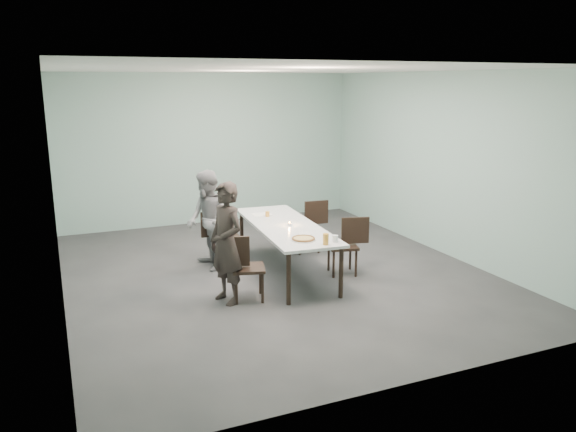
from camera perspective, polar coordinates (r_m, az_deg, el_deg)
name	(u,v)px	position (r m, az deg, el deg)	size (l,w,h in m)	color
ground	(275,273)	(8.59, -1.34, -5.77)	(7.00, 7.00, 0.00)	#333335
room_shell	(274,139)	(8.14, -1.42, 7.80)	(6.02, 7.02, 3.01)	#90B5AD
table	(286,228)	(8.40, -0.25, -1.26)	(1.09, 2.66, 0.75)	white
chair_near_left	(242,263)	(7.44, -4.67, -4.82)	(0.65, 0.52, 0.87)	black
chair_far_left	(221,234)	(8.88, -6.78, -1.81)	(0.63, 0.45, 0.87)	black
chair_near_right	(348,241)	(8.45, 6.09, -2.59)	(0.65, 0.51, 0.87)	black
chair_far_right	(310,222)	(9.53, 2.28, -0.66)	(0.63, 0.45, 0.87)	black
diner_near	(226,243)	(7.30, -6.28, -2.76)	(0.58, 0.38, 1.60)	black
diner_far	(208,220)	(8.66, -8.16, -0.44)	(0.75, 0.58, 1.53)	gray
pizza	(303,239)	(7.58, 1.57, -2.33)	(0.34, 0.34, 0.04)	white
side_plate	(305,234)	(7.86, 1.72, -1.84)	(0.18, 0.18, 0.01)	white
beer_glass	(326,239)	(7.36, 3.86, -2.37)	(0.08, 0.08, 0.15)	gold
water_tumbler	(335,239)	(7.51, 4.81, -2.31)	(0.08, 0.08, 0.09)	silver
tealight	(290,224)	(8.34, 0.15, -0.82)	(0.06, 0.06, 0.05)	silver
amber_tumbler	(267,214)	(8.89, -2.10, 0.21)	(0.07, 0.07, 0.08)	gold
menu	(262,214)	(9.04, -2.68, 0.19)	(0.30, 0.22, 0.01)	silver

